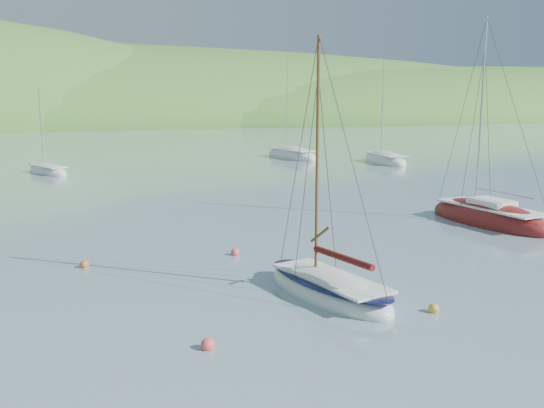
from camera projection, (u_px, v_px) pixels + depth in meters
name	position (u px, v px, depth m)	size (l,w,h in m)	color
ground	(415.00, 324.00, 19.46)	(700.00, 700.00, 0.00)	#7593A1
shoreline_hills	(35.00, 122.00, 173.63)	(690.00, 135.00, 56.00)	#38772D
daysailer_white	(328.00, 289.00, 22.27)	(3.60, 6.87, 10.04)	white
sloop_red	(488.00, 219.00, 34.83)	(3.62, 8.71, 12.57)	maroon
distant_sloop_a	(48.00, 172.00, 57.33)	(4.55, 6.58, 8.89)	white
distant_sloop_b	(292.00, 156.00, 71.60)	(4.65, 9.59, 13.12)	white
distant_sloop_d	(385.00, 161.00, 66.49)	(4.07, 8.87, 12.21)	white
mooring_buoys	(333.00, 270.00, 25.04)	(24.86, 10.57, 0.43)	gold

